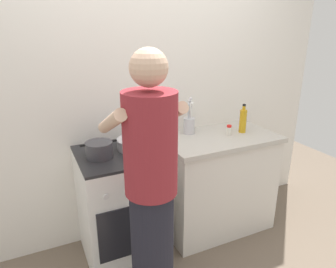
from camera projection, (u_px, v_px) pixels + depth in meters
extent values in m
plane|color=#6B5B4C|center=(169.00, 250.00, 2.61)|extent=(6.00, 6.00, 0.00)
cube|color=silver|center=(165.00, 92.00, 2.70)|extent=(3.20, 0.10, 2.50)
cube|color=silver|center=(216.00, 184.00, 2.81)|extent=(0.96, 0.56, 0.86)
cube|color=#B7B2A8|center=(219.00, 138.00, 2.66)|extent=(1.00, 0.60, 0.04)
cube|color=white|center=(121.00, 206.00, 2.45)|extent=(0.60, 0.60, 0.88)
cube|color=#232326|center=(118.00, 154.00, 2.30)|extent=(0.60, 0.60, 0.02)
cube|color=black|center=(134.00, 230.00, 2.19)|extent=(0.51, 0.01, 0.40)
cylinder|color=silver|center=(106.00, 197.00, 2.01)|extent=(0.04, 0.01, 0.04)
cylinder|color=silver|center=(132.00, 191.00, 2.08)|extent=(0.04, 0.01, 0.04)
cylinder|color=silver|center=(157.00, 186.00, 2.15)|extent=(0.04, 0.01, 0.04)
cylinder|color=#38383D|center=(99.00, 150.00, 2.20)|extent=(0.20, 0.20, 0.12)
cube|color=black|center=(82.00, 145.00, 2.14)|extent=(0.04, 0.02, 0.01)
cube|color=black|center=(114.00, 141.00, 2.23)|extent=(0.04, 0.02, 0.01)
cylinder|color=#B7B7BC|center=(134.00, 144.00, 2.36)|extent=(0.26, 0.26, 0.08)
torus|color=#B7B7BC|center=(134.00, 139.00, 2.35)|extent=(0.27, 0.27, 0.01)
cylinder|color=silver|center=(189.00, 126.00, 2.69)|extent=(0.10, 0.10, 0.14)
cylinder|color=silver|center=(189.00, 117.00, 2.67)|extent=(0.04, 0.04, 0.27)
sphere|color=silver|center=(190.00, 101.00, 2.62)|extent=(0.03, 0.03, 0.03)
cylinder|color=#B7BABF|center=(188.00, 119.00, 2.67)|extent=(0.02, 0.03, 0.22)
sphere|color=#B7BABF|center=(189.00, 105.00, 2.63)|extent=(0.03, 0.03, 0.03)
cylinder|color=white|center=(191.00, 118.00, 2.66)|extent=(0.05, 0.04, 0.24)
sphere|color=white|center=(192.00, 104.00, 2.62)|extent=(0.03, 0.03, 0.03)
cylinder|color=silver|center=(190.00, 116.00, 2.67)|extent=(0.03, 0.04, 0.29)
sphere|color=silver|center=(191.00, 99.00, 2.61)|extent=(0.03, 0.03, 0.03)
cylinder|color=silver|center=(189.00, 118.00, 2.67)|extent=(0.04, 0.03, 0.24)
sphere|color=silver|center=(190.00, 103.00, 2.63)|extent=(0.03, 0.03, 0.03)
cylinder|color=silver|center=(229.00, 131.00, 2.66)|extent=(0.04, 0.04, 0.07)
cylinder|color=red|center=(229.00, 126.00, 2.64)|extent=(0.04, 0.04, 0.02)
cylinder|color=gold|center=(243.00, 121.00, 2.71)|extent=(0.06, 0.06, 0.20)
cylinder|color=gold|center=(244.00, 108.00, 2.67)|extent=(0.03, 0.03, 0.04)
cylinder|color=black|center=(244.00, 105.00, 2.66)|extent=(0.03, 0.03, 0.02)
cylinder|color=black|center=(153.00, 255.00, 1.91)|extent=(0.26, 0.26, 0.90)
cylinder|color=maroon|center=(150.00, 144.00, 1.67)|extent=(0.30, 0.30, 0.58)
sphere|color=#D3AA8C|center=(149.00, 67.00, 1.53)|extent=(0.20, 0.20, 0.20)
cylinder|color=#D3AA8C|center=(111.00, 122.00, 1.68)|extent=(0.07, 0.41, 0.24)
cylinder|color=#D3AA8C|center=(168.00, 115.00, 1.82)|extent=(0.07, 0.41, 0.24)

